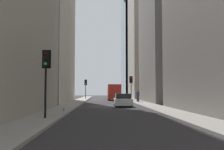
{
  "coord_description": "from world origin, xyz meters",
  "views": [
    {
      "loc": [
        -28.64,
        1.0,
        1.73
      ],
      "look_at": [
        17.51,
        -0.98,
        4.54
      ],
      "focal_mm": 41.49,
      "sensor_mm": 36.0,
      "label": 1
    }
  ],
  "objects_px": {
    "pedestrian": "(138,95)",
    "traffic_light_far_junction": "(131,83)",
    "sedan_white": "(123,100)",
    "traffic_light_midblock": "(86,85)",
    "discarded_bottle": "(64,110)",
    "traffic_light_foreground": "(46,68)",
    "delivery_truck": "(114,92)"
  },
  "relations": [
    {
      "from": "pedestrian",
      "to": "traffic_light_far_junction",
      "type": "bearing_deg",
      "value": 11.45
    },
    {
      "from": "sedan_white",
      "to": "traffic_light_far_junction",
      "type": "bearing_deg",
      "value": -10.85
    },
    {
      "from": "sedan_white",
      "to": "traffic_light_midblock",
      "type": "distance_m",
      "value": 23.28
    },
    {
      "from": "sedan_white",
      "to": "discarded_bottle",
      "type": "relative_size",
      "value": 15.93
    },
    {
      "from": "traffic_light_midblock",
      "to": "traffic_light_far_junction",
      "type": "xyz_separation_m",
      "value": [
        -9.89,
        -7.82,
        0.11
      ]
    },
    {
      "from": "pedestrian",
      "to": "discarded_bottle",
      "type": "xyz_separation_m",
      "value": [
        -17.67,
        8.31,
        -0.82
      ]
    },
    {
      "from": "traffic_light_foreground",
      "to": "sedan_white",
      "type": "bearing_deg",
      "value": -23.13
    },
    {
      "from": "sedan_white",
      "to": "traffic_light_foreground",
      "type": "height_order",
      "value": "traffic_light_foreground"
    },
    {
      "from": "traffic_light_far_junction",
      "to": "pedestrian",
      "type": "bearing_deg",
      "value": -168.55
    },
    {
      "from": "delivery_truck",
      "to": "pedestrian",
      "type": "relative_size",
      "value": 3.8
    },
    {
      "from": "traffic_light_midblock",
      "to": "pedestrian",
      "type": "height_order",
      "value": "traffic_light_midblock"
    },
    {
      "from": "traffic_light_foreground",
      "to": "pedestrian",
      "type": "distance_m",
      "value": 24.43
    },
    {
      "from": "delivery_truck",
      "to": "pedestrian",
      "type": "height_order",
      "value": "delivery_truck"
    },
    {
      "from": "delivery_truck",
      "to": "sedan_white",
      "type": "xyz_separation_m",
      "value": [
        -19.13,
        0.0,
        -0.8
      ]
    },
    {
      "from": "delivery_truck",
      "to": "traffic_light_foreground",
      "type": "relative_size",
      "value": 1.61
    },
    {
      "from": "traffic_light_midblock",
      "to": "traffic_light_far_junction",
      "type": "distance_m",
      "value": 12.61
    },
    {
      "from": "delivery_truck",
      "to": "traffic_light_foreground",
      "type": "bearing_deg",
      "value": 170.12
    },
    {
      "from": "delivery_truck",
      "to": "sedan_white",
      "type": "relative_size",
      "value": 1.5
    },
    {
      "from": "discarded_bottle",
      "to": "sedan_white",
      "type": "bearing_deg",
      "value": -33.1
    },
    {
      "from": "traffic_light_foreground",
      "to": "traffic_light_midblock",
      "type": "xyz_separation_m",
      "value": [
        35.7,
        -0.23,
        -0.17
      ]
    },
    {
      "from": "sedan_white",
      "to": "traffic_light_far_junction",
      "type": "distance_m",
      "value": 13.09
    },
    {
      "from": "traffic_light_foreground",
      "to": "traffic_light_far_junction",
      "type": "relative_size",
      "value": 1.02
    },
    {
      "from": "sedan_white",
      "to": "traffic_light_far_junction",
      "type": "xyz_separation_m",
      "value": [
        12.65,
        -2.42,
        2.35
      ]
    },
    {
      "from": "discarded_bottle",
      "to": "traffic_light_foreground",
      "type": "bearing_deg",
      "value": 176.0
    },
    {
      "from": "pedestrian",
      "to": "discarded_bottle",
      "type": "distance_m",
      "value": 19.54
    },
    {
      "from": "traffic_light_far_junction",
      "to": "delivery_truck",
      "type": "bearing_deg",
      "value": 20.51
    },
    {
      "from": "sedan_white",
      "to": "discarded_bottle",
      "type": "height_order",
      "value": "sedan_white"
    },
    {
      "from": "sedan_white",
      "to": "discarded_bottle",
      "type": "xyz_separation_m",
      "value": [
        -8.08,
        5.27,
        -0.42
      ]
    },
    {
      "from": "traffic_light_midblock",
      "to": "traffic_light_far_junction",
      "type": "relative_size",
      "value": 0.96
    },
    {
      "from": "traffic_light_foreground",
      "to": "traffic_light_midblock",
      "type": "bearing_deg",
      "value": -0.37
    },
    {
      "from": "delivery_truck",
      "to": "discarded_bottle",
      "type": "bearing_deg",
      "value": 169.04
    },
    {
      "from": "traffic_light_foreground",
      "to": "traffic_light_far_junction",
      "type": "xyz_separation_m",
      "value": [
        25.81,
        -8.05,
        -0.06
      ]
    }
  ]
}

